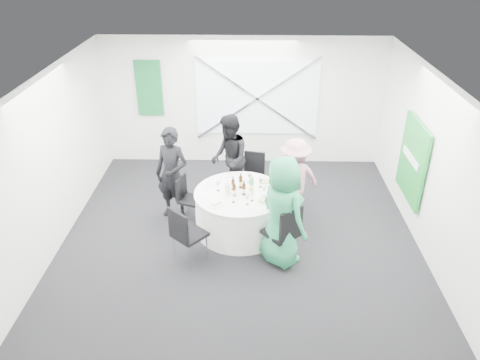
{
  "coord_description": "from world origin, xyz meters",
  "views": [
    {
      "loc": [
        0.17,
        -6.65,
        4.7
      ],
      "look_at": [
        0.0,
        0.2,
        1.0
      ],
      "focal_mm": 35.0,
      "sensor_mm": 36.0,
      "label": 1
    }
  ],
  "objects_px": {
    "chair_back": "(253,172)",
    "chair_back_left": "(187,195)",
    "chair_front_right": "(285,230)",
    "person_woman_pink": "(295,179)",
    "green_water_bottle": "(252,185)",
    "clear_water_bottle": "(227,189)",
    "person_man_back": "(229,159)",
    "chair_front_left": "(185,232)",
    "person_woman_green": "(282,212)",
    "person_man_back_left": "(172,174)",
    "chair_back_right": "(288,183)",
    "banquet_table": "(240,211)"
  },
  "relations": [
    {
      "from": "person_man_back",
      "to": "clear_water_bottle",
      "type": "height_order",
      "value": "person_man_back"
    },
    {
      "from": "person_woman_green",
      "to": "green_water_bottle",
      "type": "distance_m",
      "value": 1.0
    },
    {
      "from": "chair_front_right",
      "to": "green_water_bottle",
      "type": "bearing_deg",
      "value": -100.07
    },
    {
      "from": "person_man_back",
      "to": "person_woman_pink",
      "type": "xyz_separation_m",
      "value": [
        1.19,
        -0.61,
        -0.09
      ]
    },
    {
      "from": "chair_front_left",
      "to": "green_water_bottle",
      "type": "xyz_separation_m",
      "value": [
        1.02,
        0.98,
        0.29
      ]
    },
    {
      "from": "person_man_back",
      "to": "chair_front_left",
      "type": "bearing_deg",
      "value": -28.12
    },
    {
      "from": "chair_front_left",
      "to": "chair_back_right",
      "type": "bearing_deg",
      "value": -94.53
    },
    {
      "from": "clear_water_bottle",
      "to": "person_woman_green",
      "type": "bearing_deg",
      "value": -39.98
    },
    {
      "from": "chair_back_right",
      "to": "person_man_back_left",
      "type": "height_order",
      "value": "person_man_back_left"
    },
    {
      "from": "person_man_back",
      "to": "person_woman_pink",
      "type": "distance_m",
      "value": 1.34
    },
    {
      "from": "person_man_back_left",
      "to": "person_woman_pink",
      "type": "height_order",
      "value": "person_man_back_left"
    },
    {
      "from": "chair_back",
      "to": "chair_back_left",
      "type": "distance_m",
      "value": 1.44
    },
    {
      "from": "chair_back",
      "to": "clear_water_bottle",
      "type": "height_order",
      "value": "clear_water_bottle"
    },
    {
      "from": "chair_back",
      "to": "person_woman_pink",
      "type": "relative_size",
      "value": 0.61
    },
    {
      "from": "chair_back",
      "to": "chair_back_left",
      "type": "xyz_separation_m",
      "value": [
        -1.19,
        -0.81,
        -0.06
      ]
    },
    {
      "from": "chair_front_left",
      "to": "clear_water_bottle",
      "type": "height_order",
      "value": "clear_water_bottle"
    },
    {
      "from": "chair_back",
      "to": "chair_back_right",
      "type": "height_order",
      "value": "chair_back_right"
    },
    {
      "from": "person_man_back_left",
      "to": "green_water_bottle",
      "type": "xyz_separation_m",
      "value": [
        1.41,
        -0.39,
        0.01
      ]
    },
    {
      "from": "chair_back_left",
      "to": "person_man_back",
      "type": "relative_size",
      "value": 0.49
    },
    {
      "from": "chair_back",
      "to": "clear_water_bottle",
      "type": "relative_size",
      "value": 3.24
    },
    {
      "from": "clear_water_bottle",
      "to": "chair_back_left",
      "type": "bearing_deg",
      "value": 149.24
    },
    {
      "from": "chair_front_left",
      "to": "green_water_bottle",
      "type": "bearing_deg",
      "value": -94.42
    },
    {
      "from": "chair_front_right",
      "to": "person_woman_pink",
      "type": "relative_size",
      "value": 0.67
    },
    {
      "from": "green_water_bottle",
      "to": "clear_water_bottle",
      "type": "distance_m",
      "value": 0.43
    },
    {
      "from": "chair_back_left",
      "to": "clear_water_bottle",
      "type": "distance_m",
      "value": 0.96
    },
    {
      "from": "person_man_back_left",
      "to": "clear_water_bottle",
      "type": "distance_m",
      "value": 1.14
    },
    {
      "from": "chair_front_left",
      "to": "green_water_bottle",
      "type": "height_order",
      "value": "green_water_bottle"
    },
    {
      "from": "chair_back_left",
      "to": "green_water_bottle",
      "type": "relative_size",
      "value": 2.8
    },
    {
      "from": "chair_front_left",
      "to": "banquet_table",
      "type": "bearing_deg",
      "value": -90.0
    },
    {
      "from": "chair_back",
      "to": "person_woman_pink",
      "type": "xyz_separation_m",
      "value": [
        0.73,
        -0.66,
        0.22
      ]
    },
    {
      "from": "chair_back_left",
      "to": "chair_front_left",
      "type": "distance_m",
      "value": 1.28
    },
    {
      "from": "banquet_table",
      "to": "chair_back",
      "type": "bearing_deg",
      "value": 78.79
    },
    {
      "from": "chair_front_left",
      "to": "person_woman_green",
      "type": "xyz_separation_m",
      "value": [
        1.49,
        0.09,
        0.32
      ]
    },
    {
      "from": "banquet_table",
      "to": "clear_water_bottle",
      "type": "relative_size",
      "value": 5.45
    },
    {
      "from": "person_man_back_left",
      "to": "person_man_back",
      "type": "bearing_deg",
      "value": 53.89
    },
    {
      "from": "person_man_back_left",
      "to": "clear_water_bottle",
      "type": "xyz_separation_m",
      "value": [
        1.01,
        -0.54,
        0.01
      ]
    },
    {
      "from": "person_man_back_left",
      "to": "clear_water_bottle",
      "type": "relative_size",
      "value": 6.02
    },
    {
      "from": "chair_back",
      "to": "clear_water_bottle",
      "type": "bearing_deg",
      "value": -98.06
    },
    {
      "from": "chair_back",
      "to": "clear_water_bottle",
      "type": "distance_m",
      "value": 1.37
    },
    {
      "from": "chair_front_left",
      "to": "person_man_back_left",
      "type": "height_order",
      "value": "person_man_back_left"
    },
    {
      "from": "chair_back",
      "to": "person_woman_pink",
      "type": "distance_m",
      "value": 1.01
    },
    {
      "from": "chair_front_right",
      "to": "person_man_back",
      "type": "distance_m",
      "value": 2.2
    },
    {
      "from": "person_man_back_left",
      "to": "person_woman_pink",
      "type": "distance_m",
      "value": 2.18
    },
    {
      "from": "chair_front_left",
      "to": "clear_water_bottle",
      "type": "relative_size",
      "value": 3.47
    },
    {
      "from": "person_man_back_left",
      "to": "clear_water_bottle",
      "type": "bearing_deg",
      "value": -8.16
    },
    {
      "from": "chair_back_right",
      "to": "clear_water_bottle",
      "type": "height_order",
      "value": "clear_water_bottle"
    },
    {
      "from": "person_man_back",
      "to": "green_water_bottle",
      "type": "height_order",
      "value": "person_man_back"
    },
    {
      "from": "person_man_back",
      "to": "person_woman_green",
      "type": "distance_m",
      "value": 2.13
    },
    {
      "from": "person_man_back_left",
      "to": "chair_front_right",
      "type": "bearing_deg",
      "value": -14.26
    },
    {
      "from": "person_woman_green",
      "to": "green_water_bottle",
      "type": "bearing_deg",
      "value": -10.77
    }
  ]
}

